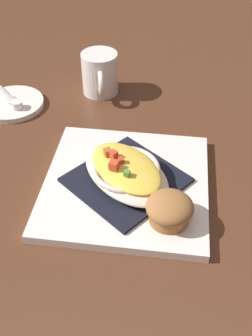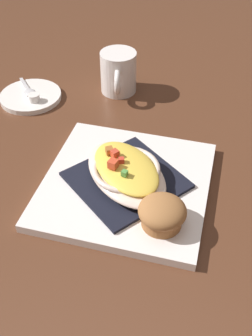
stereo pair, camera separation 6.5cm
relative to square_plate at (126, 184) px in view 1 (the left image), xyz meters
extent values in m
plane|color=#55311E|center=(0.00, 0.00, -0.01)|extent=(2.60, 2.60, 0.00)
cube|color=white|center=(0.00, 0.00, 0.00)|extent=(0.28, 0.28, 0.02)
cube|color=black|center=(0.00, 0.00, 0.01)|extent=(0.23, 0.23, 0.01)
ellipsoid|color=beige|center=(0.00, 0.00, 0.03)|extent=(0.20, 0.20, 0.03)
torus|color=beige|center=(0.00, 0.00, 0.04)|extent=(0.16, 0.16, 0.01)
ellipsoid|color=yellow|center=(0.00, 0.00, 0.04)|extent=(0.17, 0.17, 0.02)
cube|color=red|center=(0.00, -0.01, 0.05)|extent=(0.01, 0.01, 0.01)
cube|color=#CF432C|center=(-0.01, -0.02, 0.05)|extent=(0.02, 0.02, 0.01)
cube|color=#549942|center=(0.03, 0.01, 0.05)|extent=(0.01, 0.01, 0.01)
cube|color=#AE602A|center=(-0.02, -0.03, 0.05)|extent=(0.02, 0.02, 0.01)
cube|color=#D9492A|center=(0.02, -0.02, 0.06)|extent=(0.02, 0.02, 0.01)
cylinder|color=#A26435|center=(0.07, 0.08, 0.02)|extent=(0.06, 0.06, 0.02)
ellipsoid|color=#A0693B|center=(0.07, 0.08, 0.04)|extent=(0.07, 0.07, 0.03)
ellipsoid|color=#4C0F23|center=(0.07, 0.08, 0.04)|extent=(0.03, 0.03, 0.01)
cylinder|color=white|center=(-0.30, -0.11, 0.04)|extent=(0.08, 0.08, 0.09)
torus|color=white|center=(-0.25, -0.10, 0.04)|extent=(0.05, 0.03, 0.05)
cylinder|color=#4C2D14|center=(-0.30, -0.11, 0.02)|extent=(0.07, 0.07, 0.05)
cylinder|color=white|center=(-0.21, -0.28, 0.00)|extent=(0.14, 0.14, 0.01)
ellipsoid|color=silver|center=(-0.21, -0.28, 0.01)|extent=(0.04, 0.04, 0.01)
cube|color=silver|center=(-0.24, -0.31, 0.01)|extent=(0.05, 0.04, 0.00)
cylinder|color=white|center=(-0.19, -0.26, 0.01)|extent=(0.02, 0.02, 0.02)
camera|label=1|loc=(0.49, 0.08, 0.49)|focal=43.75mm
camera|label=2|loc=(0.48, 0.14, 0.49)|focal=43.75mm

